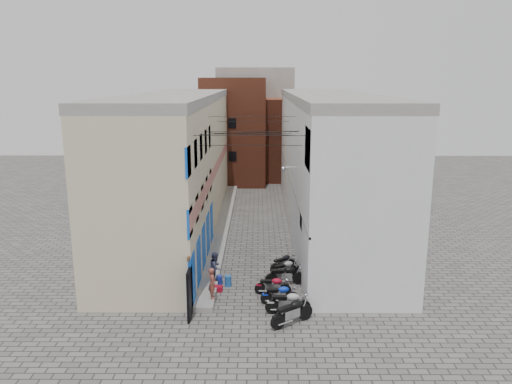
{
  "coord_description": "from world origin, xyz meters",
  "views": [
    {
      "loc": [
        0.4,
        -19.94,
        9.99
      ],
      "look_at": [
        0.22,
        10.5,
        3.0
      ],
      "focal_mm": 35.0,
      "sensor_mm": 36.0,
      "label": 1
    }
  ],
  "objects_px": {
    "person_b": "(216,267)",
    "water_jug_near": "(228,281)",
    "motorcycle_b": "(288,301)",
    "water_jug_far": "(219,280)",
    "motorcycle_c": "(280,293)",
    "motorcycle_g": "(284,262)",
    "motorcycle_e": "(285,274)",
    "motorcycle_f": "(285,268)",
    "motorcycle_a": "(292,311)",
    "motorcycle_d": "(273,285)",
    "person_a": "(212,283)",
    "red_crate": "(218,289)"
  },
  "relations": [
    {
      "from": "motorcycle_g",
      "to": "person_a",
      "type": "bearing_deg",
      "value": -79.85
    },
    {
      "from": "motorcycle_d",
      "to": "motorcycle_e",
      "type": "bearing_deg",
      "value": 155.09
    },
    {
      "from": "motorcycle_a",
      "to": "person_b",
      "type": "relative_size",
      "value": 1.41
    },
    {
      "from": "motorcycle_d",
      "to": "motorcycle_g",
      "type": "xyz_separation_m",
      "value": [
        0.65,
        2.97,
        0.01
      ]
    },
    {
      "from": "water_jug_near",
      "to": "motorcycle_e",
      "type": "bearing_deg",
      "value": 2.72
    },
    {
      "from": "red_crate",
      "to": "motorcycle_f",
      "type": "bearing_deg",
      "value": 28.37
    },
    {
      "from": "person_b",
      "to": "water_jug_near",
      "type": "height_order",
      "value": "person_b"
    },
    {
      "from": "motorcycle_c",
      "to": "motorcycle_e",
      "type": "height_order",
      "value": "motorcycle_e"
    },
    {
      "from": "motorcycle_c",
      "to": "red_crate",
      "type": "bearing_deg",
      "value": -118.78
    },
    {
      "from": "motorcycle_c",
      "to": "person_b",
      "type": "distance_m",
      "value": 3.61
    },
    {
      "from": "motorcycle_b",
      "to": "person_a",
      "type": "xyz_separation_m",
      "value": [
        -3.37,
        1.02,
        0.39
      ]
    },
    {
      "from": "motorcycle_a",
      "to": "motorcycle_c",
      "type": "bearing_deg",
      "value": 157.59
    },
    {
      "from": "motorcycle_e",
      "to": "motorcycle_f",
      "type": "relative_size",
      "value": 1.15
    },
    {
      "from": "water_jug_far",
      "to": "motorcycle_g",
      "type": "bearing_deg",
      "value": 29.06
    },
    {
      "from": "motorcycle_d",
      "to": "motorcycle_g",
      "type": "height_order",
      "value": "motorcycle_g"
    },
    {
      "from": "motorcycle_g",
      "to": "motorcycle_b",
      "type": "bearing_deg",
      "value": -39.09
    },
    {
      "from": "person_a",
      "to": "person_b",
      "type": "xyz_separation_m",
      "value": [
        0.0,
        1.82,
        0.04
      ]
    },
    {
      "from": "motorcycle_a",
      "to": "motorcycle_f",
      "type": "xyz_separation_m",
      "value": [
        -0.02,
        5.05,
        -0.12
      ]
    },
    {
      "from": "motorcycle_g",
      "to": "water_jug_near",
      "type": "height_order",
      "value": "motorcycle_g"
    },
    {
      "from": "motorcycle_e",
      "to": "water_jug_near",
      "type": "distance_m",
      "value": 2.83
    },
    {
      "from": "motorcycle_b",
      "to": "person_b",
      "type": "xyz_separation_m",
      "value": [
        -3.37,
        2.84,
        0.43
      ]
    },
    {
      "from": "motorcycle_g",
      "to": "motorcycle_c",
      "type": "bearing_deg",
      "value": -43.92
    },
    {
      "from": "motorcycle_c",
      "to": "water_jug_far",
      "type": "height_order",
      "value": "motorcycle_c"
    },
    {
      "from": "motorcycle_f",
      "to": "water_jug_far",
      "type": "bearing_deg",
      "value": -101.8
    },
    {
      "from": "motorcycle_b",
      "to": "water_jug_far",
      "type": "height_order",
      "value": "motorcycle_b"
    },
    {
      "from": "motorcycle_c",
      "to": "motorcycle_g",
      "type": "relative_size",
      "value": 0.98
    },
    {
      "from": "motorcycle_b",
      "to": "person_b",
      "type": "relative_size",
      "value": 1.32
    },
    {
      "from": "motorcycle_f",
      "to": "water_jug_far",
      "type": "height_order",
      "value": "motorcycle_f"
    },
    {
      "from": "motorcycle_c",
      "to": "person_b",
      "type": "height_order",
      "value": "person_b"
    },
    {
      "from": "motorcycle_c",
      "to": "water_jug_far",
      "type": "bearing_deg",
      "value": -130.41
    },
    {
      "from": "person_a",
      "to": "person_b",
      "type": "relative_size",
      "value": 0.95
    },
    {
      "from": "person_b",
      "to": "water_jug_near",
      "type": "relative_size",
      "value": 2.88
    },
    {
      "from": "motorcycle_f",
      "to": "motorcycle_c",
      "type": "bearing_deg",
      "value": -35.99
    },
    {
      "from": "person_b",
      "to": "red_crate",
      "type": "bearing_deg",
      "value": -148.25
    },
    {
      "from": "motorcycle_e",
      "to": "person_b",
      "type": "height_order",
      "value": "person_b"
    },
    {
      "from": "motorcycle_g",
      "to": "motorcycle_a",
      "type": "bearing_deg",
      "value": -37.95
    },
    {
      "from": "motorcycle_a",
      "to": "motorcycle_c",
      "type": "relative_size",
      "value": 1.22
    },
    {
      "from": "motorcycle_e",
      "to": "person_b",
      "type": "bearing_deg",
      "value": -93.39
    },
    {
      "from": "motorcycle_a",
      "to": "red_crate",
      "type": "bearing_deg",
      "value": -169.59
    },
    {
      "from": "motorcycle_f",
      "to": "water_jug_far",
      "type": "relative_size",
      "value": 3.65
    },
    {
      "from": "motorcycle_e",
      "to": "motorcycle_a",
      "type": "bearing_deg",
      "value": -5.84
    },
    {
      "from": "motorcycle_c",
      "to": "water_jug_far",
      "type": "relative_size",
      "value": 3.68
    },
    {
      "from": "motorcycle_g",
      "to": "water_jug_far",
      "type": "xyz_separation_m",
      "value": [
        -3.26,
        -1.81,
        -0.28
      ]
    },
    {
      "from": "motorcycle_d",
      "to": "motorcycle_e",
      "type": "height_order",
      "value": "motorcycle_e"
    },
    {
      "from": "motorcycle_d",
      "to": "person_a",
      "type": "height_order",
      "value": "person_a"
    },
    {
      "from": "motorcycle_g",
      "to": "water_jug_near",
      "type": "xyz_separation_m",
      "value": [
        -2.82,
        -1.99,
        -0.25
      ]
    },
    {
      "from": "water_jug_near",
      "to": "person_b",
      "type": "bearing_deg",
      "value": -172.25
    },
    {
      "from": "motorcycle_f",
      "to": "red_crate",
      "type": "distance_m",
      "value": 3.78
    },
    {
      "from": "motorcycle_g",
      "to": "red_crate",
      "type": "xyz_separation_m",
      "value": [
        -3.26,
        -2.61,
        -0.38
      ]
    },
    {
      "from": "motorcycle_e",
      "to": "water_jug_far",
      "type": "bearing_deg",
      "value": -97.76
    }
  ]
}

